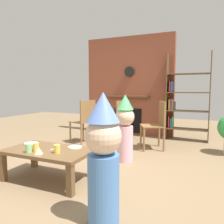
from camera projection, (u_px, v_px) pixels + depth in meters
name	position (u px, v px, depth m)	size (l,w,h in m)	color
ground_plane	(91.00, 169.00, 3.09)	(12.00, 12.00, 0.00)	#846B4C
brick_fireplace_feature	(129.00, 86.00, 5.47)	(2.20, 0.28, 2.40)	brown
bookshelf	(184.00, 101.00, 4.79)	(0.90, 0.28, 1.90)	brown
coffee_table	(49.00, 154.00, 2.71)	(1.07, 0.62, 0.38)	brown
paper_cup_near_left	(57.00, 149.00, 2.54)	(0.07, 0.07, 0.10)	#F2CC4C
paper_cup_near_right	(29.00, 148.00, 2.56)	(0.07, 0.07, 0.10)	#8CD18C
paper_cup_center	(36.00, 147.00, 2.62)	(0.07, 0.07, 0.10)	#F2CC4C
paper_plate_front	(31.00, 143.00, 2.97)	(0.19, 0.19, 0.01)	white
paper_plate_rear	(75.00, 147.00, 2.79)	(0.17, 0.17, 0.01)	white
birthday_cake_slice	(39.00, 150.00, 2.51)	(0.10, 0.10, 0.08)	#EAC68C
table_fork	(55.00, 148.00, 2.73)	(0.15, 0.02, 0.01)	silver
child_with_cone_hat	(103.00, 155.00, 1.79)	(0.30, 0.30, 1.10)	#4C7FC6
child_in_pink	(125.00, 126.00, 3.38)	(0.29, 0.29, 1.04)	#EAB2C6
dining_chair_left	(85.00, 119.00, 4.56)	(0.51, 0.51, 0.90)	olive
dining_chair_middle	(119.00, 120.00, 4.43)	(0.49, 0.49, 0.90)	olive
dining_chair_right	(157.00, 122.00, 4.09)	(0.53, 0.53, 0.90)	olive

